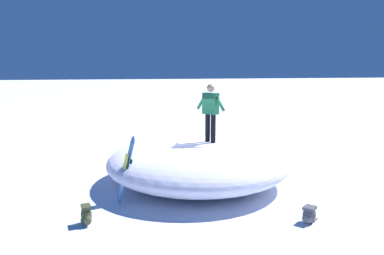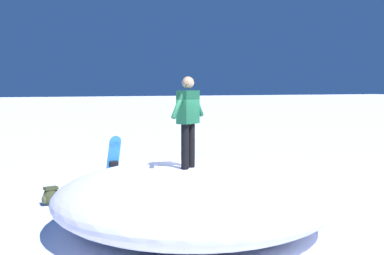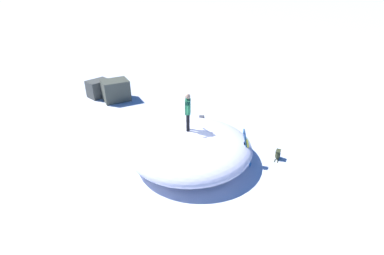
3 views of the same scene
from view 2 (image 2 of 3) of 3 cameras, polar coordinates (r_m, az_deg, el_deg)
The scene contains 5 objects.
ground at distance 10.18m, azimuth 0.82°, elevation -10.79°, with size 240.00×240.00×0.00m, color white.
snow_mound at distance 9.44m, azimuth 0.27°, elevation -8.07°, with size 5.34×5.22×1.27m, color white.
snowboarder_standing at distance 8.82m, azimuth -0.46°, elevation 1.36°, with size 0.88×0.63×1.64m.
snowboard_primary_upright at distance 11.03m, azimuth -9.22°, elevation -5.04°, with size 0.36×0.51×1.67m.
backpack_far at distance 11.86m, azimuth -16.06°, elevation -7.61°, with size 0.55×0.28×0.44m.
Camera 2 is at (4.04, 8.93, 2.74)m, focal length 46.08 mm.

